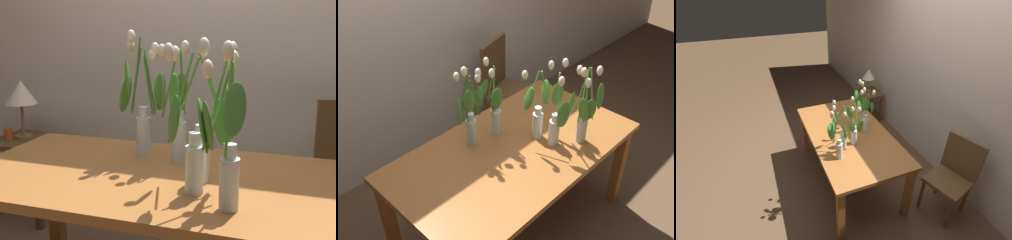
% 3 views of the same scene
% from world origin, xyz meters
% --- Properties ---
extents(ground_plane, '(18.00, 18.00, 0.00)m').
position_xyz_m(ground_plane, '(0.00, 0.00, 0.00)').
color(ground_plane, brown).
extents(room_wall_rear, '(9.00, 0.10, 2.70)m').
position_xyz_m(room_wall_rear, '(0.00, 1.26, 1.35)').
color(room_wall_rear, beige).
rests_on(room_wall_rear, ground).
extents(dining_table, '(1.60, 0.90, 0.74)m').
position_xyz_m(dining_table, '(0.00, 0.00, 0.65)').
color(dining_table, '#A3602D').
rests_on(dining_table, ground).
extents(tulip_vase_0, '(0.18, 0.22, 0.57)m').
position_xyz_m(tulip_vase_0, '(0.34, -0.27, 0.97)').
color(tulip_vase_0, silver).
rests_on(tulip_vase_0, dining_table).
extents(tulip_vase_1, '(0.12, 0.23, 0.53)m').
position_xyz_m(tulip_vase_1, '(0.02, 0.20, 0.92)').
color(tulip_vase_1, silver).
rests_on(tulip_vase_1, dining_table).
extents(tulip_vase_2, '(0.25, 0.14, 0.53)m').
position_xyz_m(tulip_vase_2, '(0.20, -0.02, 0.92)').
color(tulip_vase_2, silver).
rests_on(tulip_vase_2, dining_table).
extents(tulip_vase_3, '(0.22, 0.16, 0.58)m').
position_xyz_m(tulip_vase_3, '(-0.14, 0.23, 0.97)').
color(tulip_vase_3, silver).
rests_on(tulip_vase_3, dining_table).
extents(tulip_vase_4, '(0.23, 0.23, 0.55)m').
position_xyz_m(tulip_vase_4, '(0.22, -0.15, 0.92)').
color(tulip_vase_4, silver).
rests_on(tulip_vase_4, dining_table).
extents(dining_chair, '(0.50, 0.50, 0.93)m').
position_xyz_m(dining_chair, '(0.82, 0.89, 0.52)').
color(dining_chair, brown).
rests_on(dining_chair, ground).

